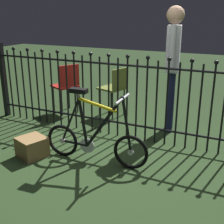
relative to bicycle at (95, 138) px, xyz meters
The scene contains 7 objects.
ground_plane 0.36m from the bicycle, ahead, with size 20.00×20.00×0.00m, color #23371B.
iron_fence 0.89m from the bicycle, 80.04° to the left, with size 4.71×0.07×1.20m.
bicycle is the anchor object (origin of this frame).
chair_olive 1.66m from the bicycle, 106.93° to the left, with size 0.46×0.46×0.81m.
chair_red 1.88m from the bicycle, 133.04° to the left, with size 0.51×0.51×0.84m.
person_visitor 1.62m from the bicycle, 69.50° to the left, with size 0.24×0.47×1.74m.
display_crate 0.80m from the bicycle, 165.02° to the right, with size 0.30×0.30×0.24m, color olive.
Camera 1 is at (1.35, -2.77, 1.68)m, focal length 48.28 mm.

